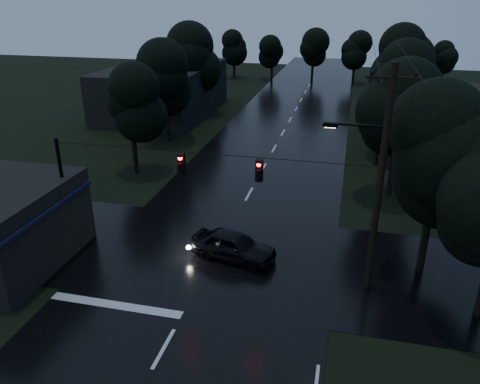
% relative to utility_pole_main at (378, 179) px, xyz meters
% --- Properties ---
extents(main_road, '(12.00, 120.00, 0.02)m').
position_rel_utility_pole_main_xyz_m(main_road, '(-7.41, 19.00, -5.26)').
color(main_road, black).
rests_on(main_road, ground).
extents(cross_street, '(60.00, 9.00, 0.02)m').
position_rel_utility_pole_main_xyz_m(cross_street, '(-7.41, 1.00, -5.26)').
color(cross_street, black).
rests_on(cross_street, ground).
extents(building_far_right, '(10.00, 14.00, 4.40)m').
position_rel_utility_pole_main_xyz_m(building_far_right, '(6.59, 23.00, -3.06)').
color(building_far_right, black).
rests_on(building_far_right, ground).
extents(building_far_left, '(10.00, 16.00, 5.00)m').
position_rel_utility_pole_main_xyz_m(building_far_left, '(-21.41, 29.00, -2.76)').
color(building_far_left, black).
rests_on(building_far_left, ground).
extents(utility_pole_main, '(3.50, 0.30, 10.00)m').
position_rel_utility_pole_main_xyz_m(utility_pole_main, '(0.00, 0.00, 0.00)').
color(utility_pole_main, black).
rests_on(utility_pole_main, ground).
extents(utility_pole_far, '(2.00, 0.30, 7.50)m').
position_rel_utility_pole_main_xyz_m(utility_pole_far, '(0.89, 17.00, -1.38)').
color(utility_pole_far, black).
rests_on(utility_pole_far, ground).
extents(anchor_pole_left, '(0.18, 0.18, 6.00)m').
position_rel_utility_pole_main_xyz_m(anchor_pole_left, '(-14.91, 0.00, -2.26)').
color(anchor_pole_left, black).
rests_on(anchor_pole_left, ground).
extents(span_signals, '(15.00, 0.37, 1.12)m').
position_rel_utility_pole_main_xyz_m(span_signals, '(-6.85, -0.01, -0.01)').
color(span_signals, black).
rests_on(span_signals, ground).
extents(tree_corner_near, '(4.48, 4.48, 9.44)m').
position_rel_utility_pole_main_xyz_m(tree_corner_near, '(2.59, 2.00, 0.74)').
color(tree_corner_near, black).
rests_on(tree_corner_near, ground).
extents(tree_left_a, '(3.92, 3.92, 8.26)m').
position_rel_utility_pole_main_xyz_m(tree_left_a, '(-16.41, 11.00, -0.02)').
color(tree_left_a, black).
rests_on(tree_left_a, ground).
extents(tree_left_b, '(4.20, 4.20, 8.85)m').
position_rel_utility_pole_main_xyz_m(tree_left_b, '(-17.01, 19.00, 0.36)').
color(tree_left_b, black).
rests_on(tree_left_b, ground).
extents(tree_left_c, '(4.48, 4.48, 9.44)m').
position_rel_utility_pole_main_xyz_m(tree_left_c, '(-17.61, 29.00, 0.74)').
color(tree_left_c, black).
rests_on(tree_left_c, ground).
extents(tree_right_a, '(4.20, 4.20, 8.85)m').
position_rel_utility_pole_main_xyz_m(tree_right_a, '(1.59, 11.00, 0.36)').
color(tree_right_a, black).
rests_on(tree_right_a, ground).
extents(tree_right_b, '(4.48, 4.48, 9.44)m').
position_rel_utility_pole_main_xyz_m(tree_right_b, '(2.19, 19.00, 0.74)').
color(tree_right_b, black).
rests_on(tree_right_b, ground).
extents(tree_right_c, '(4.76, 4.76, 10.03)m').
position_rel_utility_pole_main_xyz_m(tree_right_c, '(2.79, 29.00, 1.11)').
color(tree_right_c, black).
rests_on(tree_right_c, ground).
extents(car, '(4.58, 2.58, 1.47)m').
position_rel_utility_pole_main_xyz_m(car, '(-6.43, 0.92, -4.52)').
color(car, black).
rests_on(car, ground).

